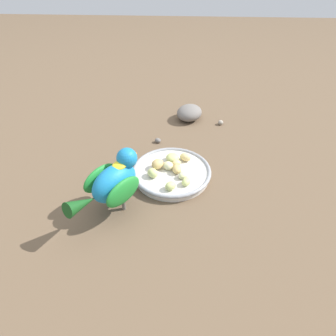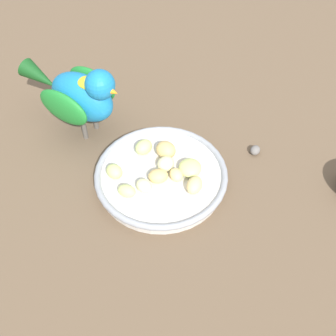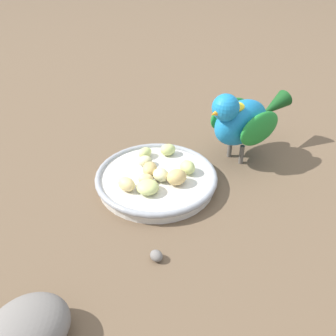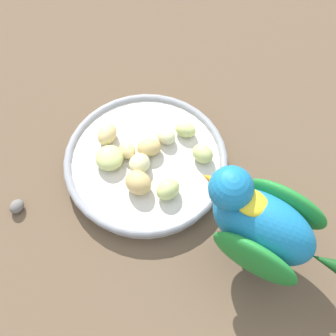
{
  "view_description": "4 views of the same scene",
  "coord_description": "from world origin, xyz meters",
  "px_view_note": "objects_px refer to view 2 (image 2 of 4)",
  "views": [
    {
      "loc": [
        -0.02,
        0.61,
        0.51
      ],
      "look_at": [
        0.01,
        0.03,
        0.05
      ],
      "focal_mm": 31.57,
      "sensor_mm": 36.0,
      "label": 1
    },
    {
      "loc": [
        -0.4,
        0.01,
        0.5
      ],
      "look_at": [
        -0.01,
        -0.01,
        0.05
      ],
      "focal_mm": 42.5,
      "sensor_mm": 36.0,
      "label": 2
    },
    {
      "loc": [
        0.17,
        -0.51,
        0.41
      ],
      "look_at": [
        0.02,
        -0.01,
        0.05
      ],
      "focal_mm": 41.26,
      "sensor_mm": 36.0,
      "label": 3
    },
    {
      "loc": [
        0.33,
        0.01,
        0.58
      ],
      "look_at": [
        0.02,
        0.03,
        0.03
      ],
      "focal_mm": 54.19,
      "sensor_mm": 36.0,
      "label": 4
    }
  ],
  "objects_px": {
    "apple_piece_2": "(190,166)",
    "pebble_1": "(255,150)",
    "apple_piece_3": "(144,186)",
    "apple_piece_6": "(176,175)",
    "apple_piece_8": "(158,176)",
    "apple_piece_0": "(127,191)",
    "apple_piece_7": "(114,170)",
    "parrot": "(80,94)",
    "apple_piece_5": "(194,185)",
    "apple_piece_9": "(144,147)",
    "feeding_bowl": "(159,177)",
    "apple_piece_1": "(166,150)",
    "apple_piece_4": "(166,164)"
  },
  "relations": [
    {
      "from": "apple_piece_5",
      "to": "parrot",
      "type": "bearing_deg",
      "value": 47.47
    },
    {
      "from": "apple_piece_8",
      "to": "pebble_1",
      "type": "xyz_separation_m",
      "value": [
        0.06,
        -0.17,
        -0.02
      ]
    },
    {
      "from": "apple_piece_2",
      "to": "apple_piece_4",
      "type": "distance_m",
      "value": 0.04
    },
    {
      "from": "apple_piece_2",
      "to": "apple_piece_3",
      "type": "bearing_deg",
      "value": 114.71
    },
    {
      "from": "apple_piece_3",
      "to": "pebble_1",
      "type": "xyz_separation_m",
      "value": [
        0.08,
        -0.19,
        -0.02
      ]
    },
    {
      "from": "apple_piece_8",
      "to": "parrot",
      "type": "relative_size",
      "value": 0.17
    },
    {
      "from": "apple_piece_6",
      "to": "apple_piece_8",
      "type": "distance_m",
      "value": 0.03
    },
    {
      "from": "apple_piece_2",
      "to": "apple_piece_7",
      "type": "relative_size",
      "value": 1.27
    },
    {
      "from": "apple_piece_3",
      "to": "apple_piece_9",
      "type": "bearing_deg",
      "value": -1.16
    },
    {
      "from": "apple_piece_1",
      "to": "apple_piece_2",
      "type": "bearing_deg",
      "value": -134.46
    },
    {
      "from": "apple_piece_5",
      "to": "apple_piece_7",
      "type": "xyz_separation_m",
      "value": [
        0.04,
        0.12,
        -0.0
      ]
    },
    {
      "from": "feeding_bowl",
      "to": "apple_piece_1",
      "type": "distance_m",
      "value": 0.05
    },
    {
      "from": "pebble_1",
      "to": "apple_piece_7",
      "type": "bearing_deg",
      "value": 101.41
    },
    {
      "from": "apple_piece_2",
      "to": "apple_piece_9",
      "type": "distance_m",
      "value": 0.08
    },
    {
      "from": "apple_piece_4",
      "to": "apple_piece_6",
      "type": "distance_m",
      "value": 0.03
    },
    {
      "from": "apple_piece_2",
      "to": "apple_piece_8",
      "type": "distance_m",
      "value": 0.05
    },
    {
      "from": "apple_piece_4",
      "to": "apple_piece_6",
      "type": "relative_size",
      "value": 1.14
    },
    {
      "from": "apple_piece_1",
      "to": "apple_piece_2",
      "type": "distance_m",
      "value": 0.05
    },
    {
      "from": "apple_piece_9",
      "to": "parrot",
      "type": "relative_size",
      "value": 0.17
    },
    {
      "from": "parrot",
      "to": "apple_piece_5",
      "type": "bearing_deg",
      "value": -7.2
    },
    {
      "from": "apple_piece_2",
      "to": "apple_piece_5",
      "type": "height_order",
      "value": "apple_piece_5"
    },
    {
      "from": "feeding_bowl",
      "to": "parrot",
      "type": "distance_m",
      "value": 0.19
    },
    {
      "from": "apple_piece_2",
      "to": "apple_piece_7",
      "type": "height_order",
      "value": "same"
    },
    {
      "from": "apple_piece_2",
      "to": "pebble_1",
      "type": "distance_m",
      "value": 0.13
    },
    {
      "from": "apple_piece_5",
      "to": "apple_piece_2",
      "type": "bearing_deg",
      "value": 4.39
    },
    {
      "from": "apple_piece_7",
      "to": "apple_piece_8",
      "type": "height_order",
      "value": "same"
    },
    {
      "from": "feeding_bowl",
      "to": "apple_piece_8",
      "type": "relative_size",
      "value": 6.73
    },
    {
      "from": "apple_piece_5",
      "to": "apple_piece_8",
      "type": "xyz_separation_m",
      "value": [
        0.02,
        0.05,
        -0.0
      ]
    },
    {
      "from": "apple_piece_5",
      "to": "apple_piece_4",
      "type": "bearing_deg",
      "value": 41.52
    },
    {
      "from": "apple_piece_4",
      "to": "apple_piece_5",
      "type": "xyz_separation_m",
      "value": [
        -0.05,
        -0.04,
        0.0
      ]
    },
    {
      "from": "apple_piece_7",
      "to": "pebble_1",
      "type": "xyz_separation_m",
      "value": [
        0.05,
        -0.23,
        -0.02
      ]
    },
    {
      "from": "apple_piece_1",
      "to": "apple_piece_8",
      "type": "height_order",
      "value": "apple_piece_1"
    },
    {
      "from": "apple_piece_0",
      "to": "pebble_1",
      "type": "relative_size",
      "value": 1.4
    },
    {
      "from": "apple_piece_4",
      "to": "parrot",
      "type": "bearing_deg",
      "value": 49.53
    },
    {
      "from": "apple_piece_0",
      "to": "apple_piece_6",
      "type": "bearing_deg",
      "value": -70.46
    },
    {
      "from": "apple_piece_3",
      "to": "apple_piece_6",
      "type": "height_order",
      "value": "same"
    },
    {
      "from": "apple_piece_3",
      "to": "parrot",
      "type": "relative_size",
      "value": 0.14
    },
    {
      "from": "apple_piece_2",
      "to": "apple_piece_5",
      "type": "bearing_deg",
      "value": -175.61
    },
    {
      "from": "apple_piece_3",
      "to": "apple_piece_5",
      "type": "distance_m",
      "value": 0.08
    },
    {
      "from": "apple_piece_0",
      "to": "apple_piece_1",
      "type": "height_order",
      "value": "apple_piece_1"
    },
    {
      "from": "apple_piece_0",
      "to": "apple_piece_7",
      "type": "distance_m",
      "value": 0.05
    },
    {
      "from": "apple_piece_9",
      "to": "parrot",
      "type": "bearing_deg",
      "value": 52.8
    },
    {
      "from": "apple_piece_2",
      "to": "apple_piece_5",
      "type": "distance_m",
      "value": 0.04
    },
    {
      "from": "apple_piece_6",
      "to": "pebble_1",
      "type": "relative_size",
      "value": 1.25
    },
    {
      "from": "apple_piece_1",
      "to": "apple_piece_7",
      "type": "relative_size",
      "value": 1.19
    },
    {
      "from": "apple_piece_4",
      "to": "pebble_1",
      "type": "relative_size",
      "value": 1.43
    },
    {
      "from": "apple_piece_0",
      "to": "feeding_bowl",
      "type": "bearing_deg",
      "value": -54.22
    },
    {
      "from": "apple_piece_3",
      "to": "pebble_1",
      "type": "distance_m",
      "value": 0.21
    },
    {
      "from": "apple_piece_8",
      "to": "parrot",
      "type": "xyz_separation_m",
      "value": [
        0.14,
        0.12,
        0.05
      ]
    },
    {
      "from": "apple_piece_5",
      "to": "apple_piece_6",
      "type": "height_order",
      "value": "apple_piece_5"
    }
  ]
}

